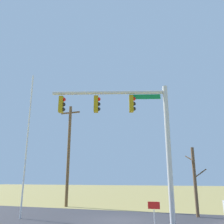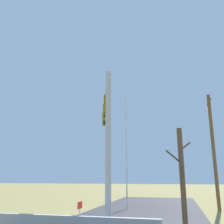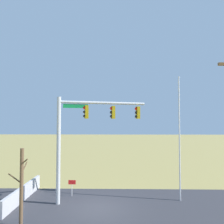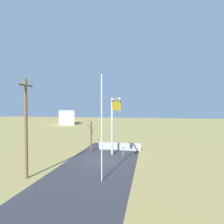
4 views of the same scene
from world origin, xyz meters
name	(u,v)px [view 4 (image 4 of 4)]	position (x,y,z in m)	size (l,w,h in m)	color
ground_plane	(102,160)	(0.00, 0.00, 0.00)	(160.00, 160.00, 0.00)	olive
road_surface	(92,172)	(-4.00, 0.00, 0.01)	(28.00, 8.00, 0.01)	#2D2D33
sidewalk_corner	(113,153)	(3.85, -0.60, 0.00)	(6.00, 6.00, 0.01)	#B7B5AD
retaining_fence	(120,146)	(5.53, -1.17, 0.53)	(0.20, 6.12, 1.06)	#A8A8AD
signal_mast	(114,115)	(1.07, -1.16, 5.27)	(6.43, 2.21, 7.47)	#B2B5BA
flagpole	(102,128)	(-5.84, -1.43, 4.53)	(0.10, 0.10, 9.06)	silver
utility_pole	(26,127)	(-6.56, 5.23, 4.57)	(1.90, 0.26, 8.80)	brown
bare_tree	(91,136)	(4.01, 2.61, 2.18)	(1.27, 1.02, 4.24)	brown
open_sign	(123,149)	(2.19, -2.17, 0.91)	(0.56, 0.04, 1.22)	silver
distant_building	(66,117)	(40.07, 23.15, 2.39)	(7.88, 4.64, 4.77)	silver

